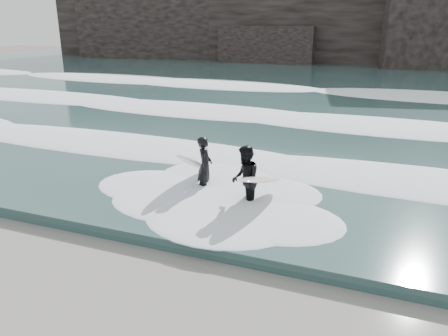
{
  "coord_description": "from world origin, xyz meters",
  "views": [
    {
      "loc": [
        4.85,
        -4.32,
        4.8
      ],
      "look_at": [
        0.87,
        5.95,
        1.0
      ],
      "focal_mm": 35.0,
      "sensor_mm": 36.0,
      "label": 1
    }
  ],
  "objects": [
    {
      "name": "ground",
      "position": [
        0.0,
        0.0,
        0.0
      ],
      "size": [
        120.0,
        120.0,
        0.0
      ],
      "primitive_type": "plane",
      "color": "#7A5C56",
      "rests_on": "ground"
    },
    {
      "name": "foam_mid",
      "position": [
        0.0,
        16.0,
        0.42
      ],
      "size": [
        60.0,
        4.0,
        0.24
      ],
      "primitive_type": "ellipsoid",
      "color": "white",
      "rests_on": "sea"
    },
    {
      "name": "sea",
      "position": [
        0.0,
        29.0,
        0.15
      ],
      "size": [
        90.0,
        52.0,
        0.3
      ],
      "primitive_type": "cube",
      "color": "#2C4A47",
      "rests_on": "ground"
    },
    {
      "name": "headland",
      "position": [
        0.0,
        46.0,
        5.0
      ],
      "size": [
        70.0,
        9.0,
        10.0
      ],
      "primitive_type": "cube",
      "color": "black",
      "rests_on": "ground"
    },
    {
      "name": "foam_far",
      "position": [
        0.0,
        25.0,
        0.45
      ],
      "size": [
        60.0,
        4.8,
        0.3
      ],
      "primitive_type": "ellipsoid",
      "color": "white",
      "rests_on": "sea"
    },
    {
      "name": "surfer_left",
      "position": [
        0.08,
        6.31,
        0.86
      ],
      "size": [
        0.96,
        1.77,
        1.71
      ],
      "color": "black",
      "rests_on": "ground"
    },
    {
      "name": "surfer_right",
      "position": [
        1.64,
        5.61,
        0.9
      ],
      "size": [
        1.35,
        2.22,
        1.77
      ],
      "color": "black",
      "rests_on": "ground"
    },
    {
      "name": "foam_near",
      "position": [
        0.0,
        9.0,
        0.4
      ],
      "size": [
        60.0,
        3.2,
        0.2
      ],
      "primitive_type": "ellipsoid",
      "color": "white",
      "rests_on": "sea"
    }
  ]
}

